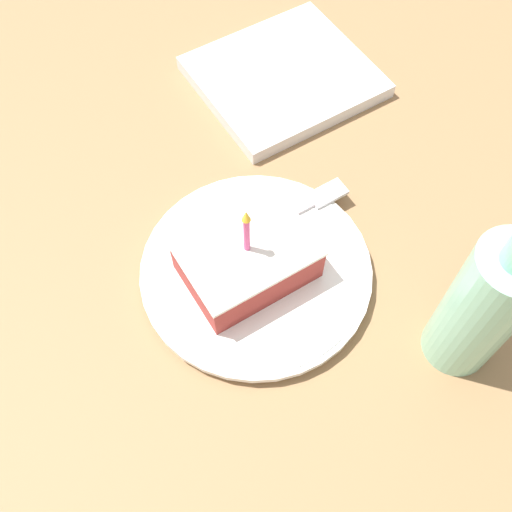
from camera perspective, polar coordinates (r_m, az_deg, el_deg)
name	(u,v)px	position (r m, az deg, el deg)	size (l,w,h in m)	color
ground_plane	(226,279)	(0.69, -2.88, -2.25)	(2.40, 2.40, 0.04)	olive
plate	(256,271)	(0.66, 0.00, -1.44)	(0.26, 0.26, 0.02)	white
cake_slice	(247,260)	(0.63, -0.83, -0.36)	(0.10, 0.13, 0.11)	#99332D
fork	(286,215)	(0.69, 2.88, 3.88)	(0.02, 0.19, 0.00)	silver
bottle	(485,305)	(0.59, 20.94, -4.38)	(0.07, 0.07, 0.24)	#8CD1B2
marble_board	(284,77)	(0.85, 2.67, 16.68)	(0.20, 0.22, 0.02)	silver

